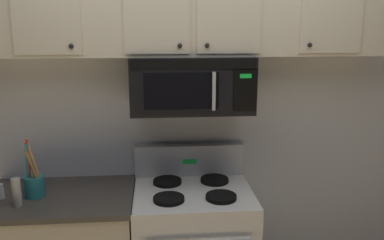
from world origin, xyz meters
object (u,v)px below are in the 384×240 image
object	(u,v)px
salt_shaker	(1,192)
pepper_mill	(17,192)
utensil_crock_teal	(34,182)
over_range_microwave	(191,84)

from	to	relation	value
salt_shaker	pepper_mill	world-z (taller)	pepper_mill
utensil_crock_teal	salt_shaker	size ratio (longest dim) A/B	3.97
salt_shaker	pepper_mill	distance (m)	0.17
over_range_microwave	utensil_crock_teal	distance (m)	1.15
pepper_mill	over_range_microwave	bearing A→B (deg)	13.40
utensil_crock_teal	pepper_mill	distance (m)	0.14
salt_shaker	over_range_microwave	bearing A→B (deg)	6.81
salt_shaker	pepper_mill	size ratio (longest dim) A/B	0.57
pepper_mill	salt_shaker	bearing A→B (deg)	140.13
salt_shaker	pepper_mill	bearing A→B (deg)	-39.87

